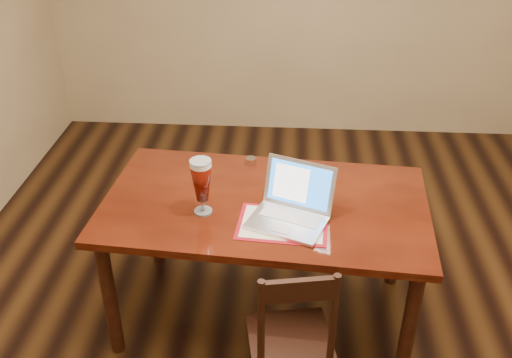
{
  "coord_description": "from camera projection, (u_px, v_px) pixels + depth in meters",
  "views": [
    {
      "loc": [
        -0.11,
        -2.43,
        2.42
      ],
      "look_at": [
        -0.28,
        0.07,
        0.9
      ],
      "focal_mm": 40.0,
      "sensor_mm": 36.0,
      "label": 1
    }
  ],
  "objects": [
    {
      "name": "dining_chair",
      "position": [
        291.0,
        341.0,
        2.61
      ],
      "size": [
        0.44,
        0.43,
        0.9
      ],
      "rotation": [
        0.0,
        0.0,
        0.18
      ],
      "color": "black",
      "rests_on": "ground"
    },
    {
      "name": "dining_table",
      "position": [
        264.0,
        215.0,
        2.99
      ],
      "size": [
        1.74,
        1.06,
        1.08
      ],
      "rotation": [
        0.0,
        0.0,
        -0.08
      ],
      "color": "#531A0B",
      "rests_on": "ground"
    },
    {
      "name": "ground",
      "position": [
        303.0,
        318.0,
        3.32
      ],
      "size": [
        5.0,
        5.0,
        0.0
      ],
      "primitive_type": "plane",
      "color": "black",
      "rests_on": "ground"
    },
    {
      "name": "room_shell",
      "position": [
        320.0,
        14.0,
        2.4
      ],
      "size": [
        4.51,
        5.01,
        2.71
      ],
      "color": "tan",
      "rests_on": "ground"
    }
  ]
}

